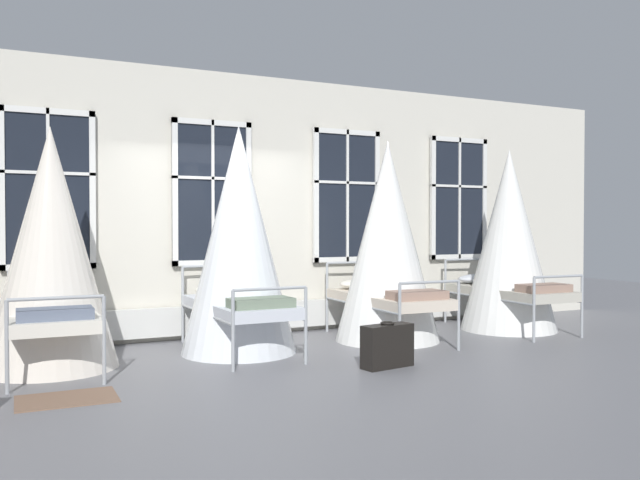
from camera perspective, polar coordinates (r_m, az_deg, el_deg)
name	(u,v)px	position (r m, az deg, el deg)	size (l,w,h in m)	color
ground	(247,356)	(7.44, -6.35, -10.01)	(24.56, 24.56, 0.00)	slate
back_wall_with_windows	(210,205)	(8.68, -9.52, 3.04)	(13.28, 0.10, 3.45)	beige
window_bank	(213,255)	(8.57, -9.28, -1.29)	(8.88, 0.10, 2.74)	black
cot_second	(51,251)	(7.19, -22.32, -0.91)	(1.32, 1.93, 2.46)	#9EA3A8
cot_third	(239,243)	(7.56, -7.08, -0.22)	(1.32, 1.94, 2.60)	#9EA3A8
cot_fourth	(387,244)	(8.34, 5.88, -0.34)	(1.32, 1.93, 2.52)	#9EA3A8
cot_fifth	(509,243)	(9.53, 16.07, -0.21)	(1.32, 1.94, 2.52)	#9EA3A8
rug_second	(67,399)	(6.01, -21.13, -12.74)	(0.80, 0.56, 0.01)	brown
suitcase_dark	(387,346)	(6.84, 5.86, -9.12)	(0.59, 0.30, 0.47)	black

